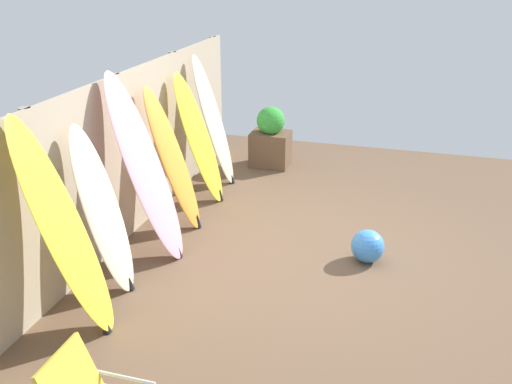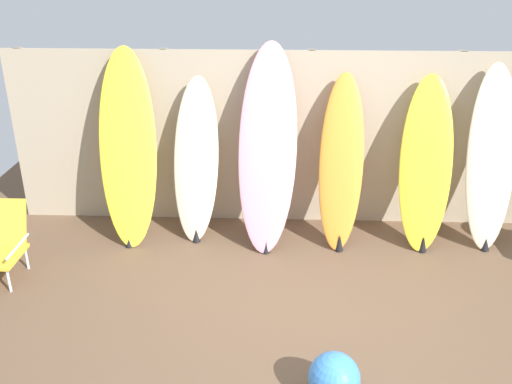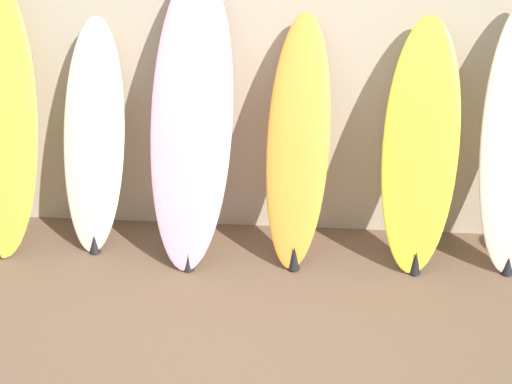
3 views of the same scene
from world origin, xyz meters
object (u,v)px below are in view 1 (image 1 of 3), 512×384
at_px(surfboard_pink_2, 146,170).
at_px(surfboard_yellow_4, 199,139).
at_px(surfboard_cream_5, 214,122).
at_px(planter_box, 271,139).
at_px(beach_ball, 368,246).
at_px(surfboard_yellow_0, 64,230).
at_px(surfboard_orange_3, 173,160).
at_px(surfboard_cream_1, 103,213).

bearing_deg(surfboard_pink_2, surfboard_yellow_4, 1.29).
relative_size(surfboard_pink_2, surfboard_yellow_4, 1.18).
distance_m(surfboard_pink_2, surfboard_cream_5, 2.13).
bearing_deg(surfboard_cream_5, planter_box, -33.84).
bearing_deg(beach_ball, surfboard_yellow_0, 129.31).
bearing_deg(surfboard_yellow_0, surfboard_orange_3, -0.35).
distance_m(surfboard_cream_1, surfboard_yellow_4, 2.21).
bearing_deg(surfboard_pink_2, surfboard_cream_1, 172.86).
bearing_deg(surfboard_orange_3, surfboard_yellow_4, 0.27).
bearing_deg(surfboard_yellow_4, surfboard_pink_2, -178.71).
distance_m(surfboard_yellow_0, beach_ball, 2.98).
distance_m(surfboard_yellow_4, surfboard_cream_5, 0.62).
xyz_separation_m(surfboard_yellow_4, planter_box, (1.46, -0.53, -0.39)).
distance_m(surfboard_yellow_4, beach_ball, 2.53).
relative_size(surfboard_orange_3, beach_ball, 4.80).
relative_size(surfboard_cream_1, surfboard_orange_3, 0.97).
bearing_deg(beach_ball, planter_box, 34.28).
bearing_deg(surfboard_yellow_4, surfboard_yellow_0, 179.82).
height_order(surfboard_yellow_4, planter_box, surfboard_yellow_4).
xyz_separation_m(surfboard_cream_5, beach_ball, (-1.64, -2.26, -0.69)).
bearing_deg(surfboard_pink_2, planter_box, -9.53).
bearing_deg(surfboard_cream_1, planter_box, -9.07).
height_order(surfboard_yellow_0, surfboard_cream_5, surfboard_yellow_0).
height_order(surfboard_cream_1, surfboard_cream_5, surfboard_cream_5).
bearing_deg(surfboard_pink_2, surfboard_orange_3, 2.46).
bearing_deg(surfboard_cream_5, surfboard_yellow_0, -179.60).
xyz_separation_m(surfboard_cream_1, surfboard_yellow_4, (2.21, -0.05, 0.02)).
bearing_deg(surfboard_yellow_4, surfboard_orange_3, -179.73).
bearing_deg(surfboard_cream_1, surfboard_pink_2, -7.14).
height_order(surfboard_cream_1, planter_box, surfboard_cream_1).
relative_size(surfboard_pink_2, surfboard_cream_5, 1.10).
xyz_separation_m(surfboard_yellow_0, surfboard_cream_5, (3.47, 0.02, -0.06)).
height_order(surfboard_pink_2, surfboard_yellow_4, surfboard_pink_2).
relative_size(surfboard_yellow_0, surfboard_yellow_4, 1.14).
bearing_deg(surfboard_cream_5, surfboard_yellow_4, -176.92).
relative_size(surfboard_yellow_4, surfboard_cream_5, 0.94).
height_order(surfboard_cream_5, planter_box, surfboard_cream_5).
xyz_separation_m(surfboard_orange_3, surfboard_cream_5, (1.42, 0.04, 0.06)).
xyz_separation_m(surfboard_yellow_4, surfboard_cream_5, (0.61, 0.03, 0.06)).
xyz_separation_m(surfboard_cream_1, surfboard_cream_5, (2.83, -0.02, 0.08)).
relative_size(surfboard_yellow_0, planter_box, 2.09).
height_order(surfboard_pink_2, surfboard_orange_3, surfboard_pink_2).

